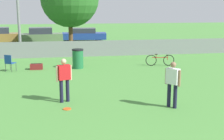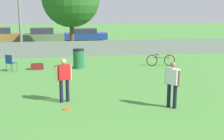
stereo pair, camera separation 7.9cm
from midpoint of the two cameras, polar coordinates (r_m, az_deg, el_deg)
fence_backline at (r=21.62m, az=-5.23°, el=3.89°), size 27.52×0.07×1.21m
player_defender_red at (r=11.33m, az=-8.58°, el=-1.28°), size 0.56×0.36×1.60m
player_receiver_white at (r=10.77m, az=11.20°, el=-2.05°), size 0.44×0.49×1.60m
frisbee_disc at (r=10.75m, az=-8.06°, el=-7.03°), size 0.28×0.28×0.03m
folding_chair_sideline at (r=17.47m, az=-17.98°, el=1.45°), size 0.59×0.59×0.91m
bicycle_sideline at (r=18.44m, az=9.03°, el=1.80°), size 1.67×0.44×0.70m
trash_bin at (r=17.57m, az=-6.01°, el=2.09°), size 0.63×0.63×1.09m
gear_bag_sideline at (r=17.72m, az=-13.40°, el=0.62°), size 0.68×0.37×0.33m
parked_car_olive at (r=29.73m, az=-12.59°, el=6.09°), size 4.06×2.05×1.51m
parked_car_blue at (r=31.31m, az=-4.82°, el=6.46°), size 4.47×2.12×1.31m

